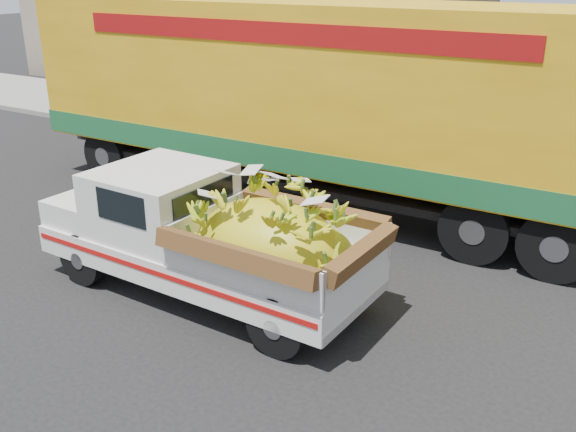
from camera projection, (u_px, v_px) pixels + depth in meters
The scene contains 6 objects.
ground at pixel (137, 255), 10.38m from camera, with size 100.00×100.00×0.00m, color black.
curb at pixel (319, 160), 15.16m from camera, with size 60.00×0.25×0.15m, color gray.
sidewalk at pixel (358, 141), 16.82m from camera, with size 60.00×4.00×0.14m, color gray.
building_left at pixel (239, 18), 24.52m from camera, with size 18.00×6.00×5.00m, color gray.
pickup_truck at pixel (225, 239), 8.70m from camera, with size 4.93×1.90×1.71m.
semi_trailer at pixel (314, 96), 11.88m from camera, with size 12.00×2.56×3.80m.
Camera 1 is at (7.03, -6.74, 4.38)m, focal length 40.00 mm.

